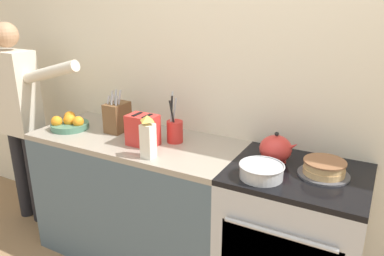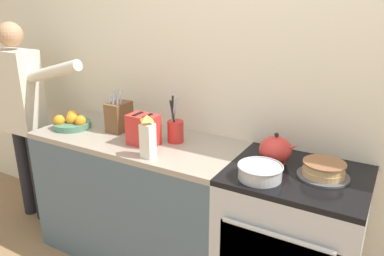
{
  "view_description": "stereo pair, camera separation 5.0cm",
  "coord_description": "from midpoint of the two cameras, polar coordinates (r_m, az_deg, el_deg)",
  "views": [
    {
      "loc": [
        0.7,
        -1.53,
        1.75
      ],
      "look_at": [
        -0.27,
        0.27,
        1.04
      ],
      "focal_mm": 35.0,
      "sensor_mm": 36.0,
      "label": 1
    },
    {
      "loc": [
        0.74,
        -1.5,
        1.75
      ],
      "look_at": [
        -0.27,
        0.27,
        1.04
      ],
      "focal_mm": 35.0,
      "sensor_mm": 36.0,
      "label": 2
    }
  ],
  "objects": [
    {
      "name": "mixing_bowl",
      "position": [
        1.93,
        9.79,
        -6.47
      ],
      "size": [
        0.23,
        0.23,
        0.07
      ],
      "color": "#B7BABF",
      "rests_on": "stove_range"
    },
    {
      "name": "layer_cake",
      "position": [
        2.03,
        18.82,
        -5.87
      ],
      "size": [
        0.26,
        0.26,
        0.08
      ],
      "color": "#4C4C51",
      "rests_on": "stove_range"
    },
    {
      "name": "tea_kettle",
      "position": [
        2.11,
        12.0,
        -3.15
      ],
      "size": [
        0.22,
        0.18,
        0.18
      ],
      "color": "red",
      "rests_on": "stove_range"
    },
    {
      "name": "knife_block",
      "position": [
        2.59,
        -11.85,
        1.68
      ],
      "size": [
        0.12,
        0.17,
        0.29
      ],
      "color": "brown",
      "rests_on": "counter_cabinet"
    },
    {
      "name": "utensil_crock",
      "position": [
        2.35,
        -3.28,
        -0.33
      ],
      "size": [
        0.1,
        0.1,
        0.32
      ],
      "color": "red",
      "rests_on": "counter_cabinet"
    },
    {
      "name": "toaster",
      "position": [
        2.32,
        -8.14,
        -0.33
      ],
      "size": [
        0.2,
        0.13,
        0.2
      ],
      "color": "red",
      "rests_on": "counter_cabinet"
    },
    {
      "name": "counter_cabinet",
      "position": [
        2.66,
        -8.72,
        -10.46
      ],
      "size": [
        1.39,
        0.6,
        0.89
      ],
      "color": "#4C6070",
      "rests_on": "ground_plane"
    },
    {
      "name": "fruit_bowl",
      "position": [
        2.74,
        -18.68,
        0.72
      ],
      "size": [
        0.26,
        0.26,
        0.11
      ],
      "color": "#4C7F66",
      "rests_on": "counter_cabinet"
    },
    {
      "name": "person_baker",
      "position": [
        3.16,
        -25.38,
        2.63
      ],
      "size": [
        0.92,
        0.2,
        1.59
      ],
      "rotation": [
        0.0,
        0.0,
        0.12
      ],
      "color": "black",
      "rests_on": "ground_plane"
    },
    {
      "name": "stove_range",
      "position": [
        2.27,
        14.21,
        -16.64
      ],
      "size": [
        0.72,
        0.64,
        0.89
      ],
      "color": "#B7BABF",
      "rests_on": "ground_plane"
    },
    {
      "name": "wall_back",
      "position": [
        2.3,
        9.61,
        7.68
      ],
      "size": [
        8.0,
        0.04,
        2.6
      ],
      "color": "silver",
      "rests_on": "ground_plane"
    },
    {
      "name": "milk_carton",
      "position": [
        2.12,
        -7.4,
        -1.48
      ],
      "size": [
        0.07,
        0.07,
        0.25
      ],
      "color": "white",
      "rests_on": "counter_cabinet"
    }
  ]
}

